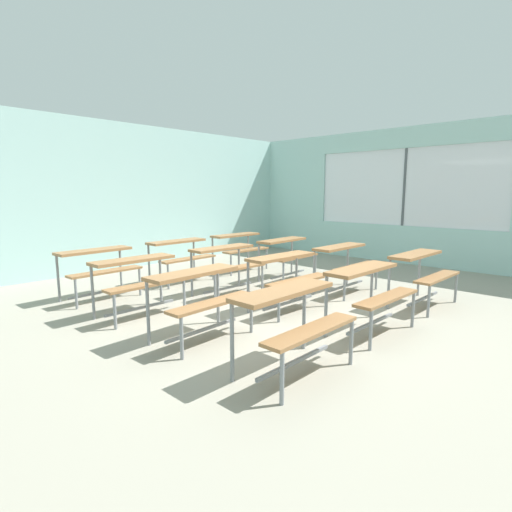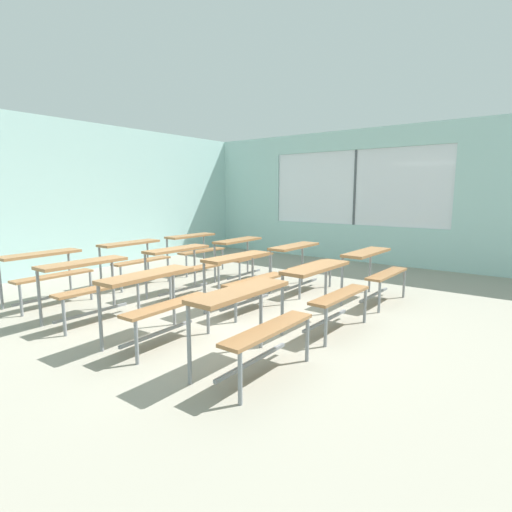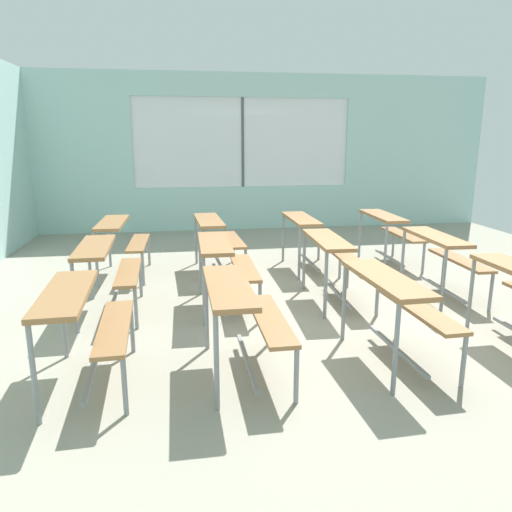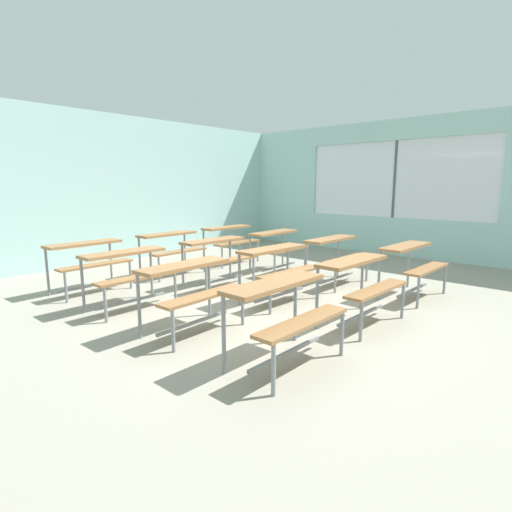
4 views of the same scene
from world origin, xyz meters
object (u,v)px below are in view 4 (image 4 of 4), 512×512
desk_bench_r0c1 (361,276)px  desk_bench_r2c0 (128,266)px  desk_bench_r1c0 (191,281)px  desk_bench_r1c2 (336,249)px  desk_bench_r3c0 (88,255)px  desk_bench_r2c1 (218,251)px  desk_bench_r3c2 (230,236)px  desk_bench_r0c2 (413,258)px  desk_bench_r0c0 (284,303)px  desk_bench_r2c2 (278,242)px  desk_bench_r1c1 (278,261)px  desk_bench_r3c1 (171,243)px

desk_bench_r0c1 → desk_bench_r2c0: bearing=122.2°
desk_bench_r0c1 → desk_bench_r1c0: 1.93m
desk_bench_r1c0 → desk_bench_r1c2: (2.92, -0.04, 0.00)m
desk_bench_r1c0 → desk_bench_r3c0: size_ratio=1.00×
desk_bench_r2c1 → desk_bench_r3c2: same height
desk_bench_r0c2 → desk_bench_r3c2: size_ratio=1.00×
desk_bench_r0c1 → desk_bench_r2c1: 2.48m
desk_bench_r0c0 → desk_bench_r3c0: (-0.04, 3.68, 0.00)m
desk_bench_r0c1 → desk_bench_r1c2: same height
desk_bench_r2c2 → desk_bench_r1c0: bearing=-160.5°
desk_bench_r1c1 → desk_bench_r3c2: same height
desk_bench_r0c0 → desk_bench_r0c1: size_ratio=0.99×
desk_bench_r0c0 → desk_bench_r0c2: size_ratio=0.99×
desk_bench_r2c0 → desk_bench_r3c2: bearing=21.6°
desk_bench_r1c1 → desk_bench_r1c2: size_ratio=1.02×
desk_bench_r1c1 → desk_bench_r2c1: size_ratio=1.01×
desk_bench_r0c2 → desk_bench_r3c2: same height
desk_bench_r2c0 → desk_bench_r1c0: bearing=-89.7°
desk_bench_r3c1 → desk_bench_r3c2: 1.46m
desk_bench_r3c2 → desk_bench_r3c1: bearing=-178.6°
desk_bench_r1c0 → desk_bench_r3c1: size_ratio=1.01×
desk_bench_r0c1 → desk_bench_r2c0: size_ratio=1.01×
desk_bench_r2c0 → desk_bench_r3c0: (0.02, 1.17, 0.00)m
desk_bench_r3c1 → desk_bench_r3c2: same height
desk_bench_r0c0 → desk_bench_r0c2: bearing=0.3°
desk_bench_r1c1 → desk_bench_r2c1: (0.01, 1.23, 0.00)m
desk_bench_r2c1 → desk_bench_r3c0: same height
desk_bench_r2c1 → desk_bench_r3c0: size_ratio=0.99×
desk_bench_r2c0 → desk_bench_r3c1: (1.55, 1.22, 0.00)m
desk_bench_r2c1 → desk_bench_r3c2: size_ratio=1.00×
desk_bench_r3c2 → desk_bench_r0c1: bearing=-111.2°
desk_bench_r3c0 → desk_bench_r2c2: bearing=-24.3°
desk_bench_r1c0 → desk_bench_r2c2: size_ratio=1.00×
desk_bench_r1c2 → desk_bench_r2c0: (-2.94, 1.30, 0.00)m
desk_bench_r0c0 → desk_bench_r1c2: 3.13m
desk_bench_r0c2 → desk_bench_r2c0: bearing=141.2°
desk_bench_r2c0 → desk_bench_r1c1: bearing=-39.5°
desk_bench_r3c1 → desk_bench_r3c0: bearing=-179.9°
desk_bench_r1c0 → desk_bench_r2c1: size_ratio=1.02×
desk_bench_r0c1 → desk_bench_r1c0: (-1.48, 1.24, 0.00)m
desk_bench_r2c1 → desk_bench_r2c2: size_ratio=0.98×
desk_bench_r0c1 → desk_bench_r1c2: bearing=40.9°
desk_bench_r0c0 → desk_bench_r2c0: same height
desk_bench_r0c0 → desk_bench_r1c0: bearing=92.1°
desk_bench_r0c2 → desk_bench_r1c1: 1.94m
desk_bench_r0c1 → desk_bench_r2c2: size_ratio=0.99×
desk_bench_r1c0 → desk_bench_r2c2: 3.23m
desk_bench_r0c1 → desk_bench_r2c2: same height
desk_bench_r2c2 → desk_bench_r3c2: 1.26m
desk_bench_r1c1 → desk_bench_r2c1: same height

